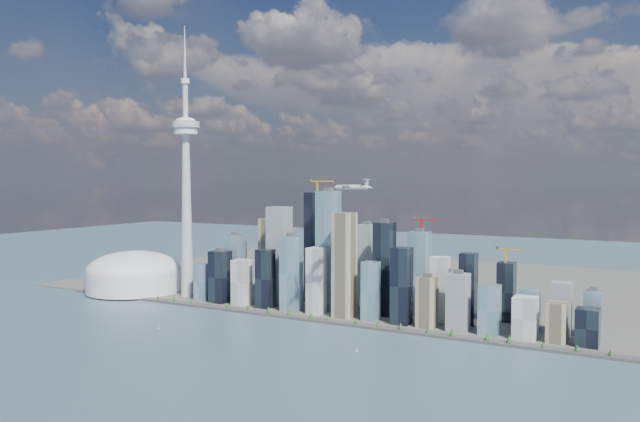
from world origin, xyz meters
The scene contains 10 objects.
ground centered at (0.00, 0.00, 0.00)m, with size 4000.00×4000.00×0.00m, color #354E5E.
seawall centered at (0.00, 250.00, 2.00)m, with size 1100.00×22.00×4.00m, color #383838.
land centered at (0.00, 700.00, 1.50)m, with size 1400.00×900.00×3.00m, color #4C4C47.
shoreline_trees centered at (0.00, 250.00, 8.78)m, with size 960.53×7.20×8.80m.
skyscraper_cluster centered at (59.62, 336.82, 74.44)m, with size 736.00×142.00×241.07m.
needle_tower centered at (-300.00, 310.00, 235.84)m, with size 56.00×56.00×550.50m.
dome_stadium centered at (-440.00, 300.00, 39.44)m, with size 200.00×200.00×86.00m.
airplane centered at (134.35, 192.28, 232.59)m, with size 64.81×57.17×15.86m.
sailboat_west centered at (-159.64, 76.84, 2.96)m, with size 6.62×3.31×9.21m.
sailboat_east centered at (180.96, 112.50, 2.88)m, with size 6.48×2.90×8.97m.
Camera 1 is at (554.50, -676.35, 245.55)m, focal length 35.00 mm.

